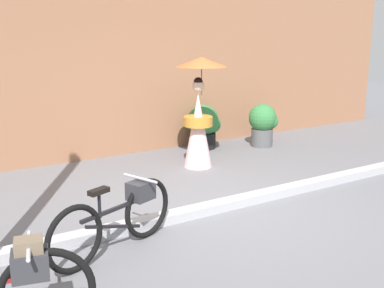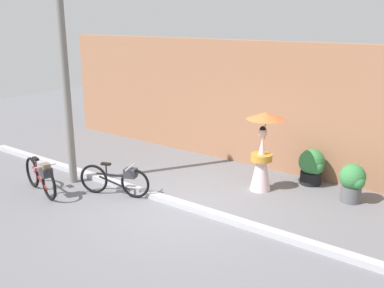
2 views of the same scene
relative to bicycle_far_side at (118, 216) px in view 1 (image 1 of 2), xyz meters
The scene contains 7 objects.
ground_plane 1.62m from the bicycle_far_side, 14.24° to the left, with size 30.00×30.00×0.00m, color slate.
building_wall 4.34m from the bicycle_far_side, 68.49° to the left, with size 14.00×0.40×3.30m, color #9E6B4C.
sidewalk_curb 1.61m from the bicycle_far_side, 14.24° to the left, with size 14.00×0.20×0.12m, color #B2B2B7.
bicycle_far_side is the anchor object (origin of this frame).
person_with_parasol 3.35m from the bicycle_far_side, 42.74° to the left, with size 0.86×0.86×1.86m.
potted_plant_by_door 5.16m from the bicycle_far_side, 33.03° to the left, with size 0.57×0.56×0.85m.
potted_plant_small 4.61m from the bicycle_far_side, 45.65° to the left, with size 0.64×0.62×0.87m.
Camera 1 is at (-3.27, -4.67, 2.26)m, focal length 43.83 mm.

